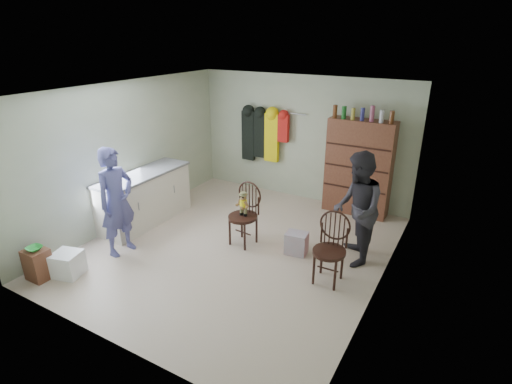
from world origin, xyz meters
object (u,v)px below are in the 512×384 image
Objects in this scene: chair_far at (331,245)px; dresser at (359,167)px; chair_front at (245,210)px; counter at (145,198)px.

dresser is at bearing 97.18° from chair_far.
dresser reaches higher than chair_front.
dresser is (3.20, 2.30, 0.44)m from counter.
chair_front reaches higher than counter.
chair_front is 2.43m from dresser.
chair_front is 1.61m from chair_far.
counter is 3.56m from chair_far.
dresser is at bearing 35.69° from counter.
chair_far is (1.58, -0.33, -0.05)m from chair_front.
chair_far is at bearing -81.54° from dresser.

